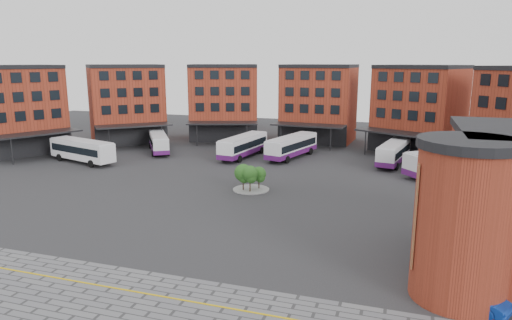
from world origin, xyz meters
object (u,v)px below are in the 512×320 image
(bus_d, at_px, (292,146))
(bus_e, at_px, (394,152))
(bus_b, at_px, (159,142))
(bus_c, at_px, (243,146))
(tree_island, at_px, (250,175))
(bus_a, at_px, (82,149))
(blue_car, at_px, (471,297))
(bus_f, at_px, (447,162))

(bus_d, bearing_deg, bus_e, 16.10)
(bus_b, bearing_deg, bus_c, -32.16)
(tree_island, bearing_deg, bus_b, 141.66)
(bus_b, bearing_deg, bus_d, -28.05)
(tree_island, distance_m, bus_b, 28.58)
(bus_a, height_order, bus_e, bus_a)
(bus_e, xyz_separation_m, blue_car, (5.85, -41.20, -1.04))
(tree_island, relative_size, bus_c, 0.35)
(bus_f, distance_m, blue_car, 35.58)
(bus_d, distance_m, blue_car, 46.25)
(bus_a, height_order, bus_c, bus_a)
(bus_c, bearing_deg, bus_b, -169.86)
(bus_c, distance_m, bus_f, 30.48)
(tree_island, bearing_deg, bus_d, 89.28)
(bus_c, relative_size, bus_f, 1.08)
(bus_c, distance_m, bus_d, 7.80)
(bus_d, relative_size, blue_car, 2.78)
(bus_b, relative_size, bus_d, 0.84)
(bus_a, distance_m, blue_car, 58.08)
(bus_d, bearing_deg, bus_a, -140.63)
(tree_island, xyz_separation_m, bus_b, (-22.42, 17.73, -0.20))
(bus_b, height_order, bus_f, bus_f)
(bus_e, height_order, bus_f, bus_f)
(bus_e, bearing_deg, tree_island, -117.33)
(bus_c, xyz_separation_m, bus_f, (30.28, -3.46, 0.05))
(bus_b, xyz_separation_m, blue_car, (44.21, -38.46, -0.94))
(bus_d, bearing_deg, bus_b, -158.79)
(bus_a, bearing_deg, bus_d, -49.21)
(bus_d, bearing_deg, bus_c, -150.79)
(bus_b, bearing_deg, tree_island, -72.57)
(bus_b, xyz_separation_m, bus_f, (45.39, -2.91, 0.23))
(bus_f, bearing_deg, tree_island, -96.50)
(bus_e, height_order, blue_car, bus_e)
(bus_a, height_order, bus_f, bus_f)
(tree_island, height_order, blue_car, tree_island)
(bus_e, xyz_separation_m, bus_f, (7.04, -5.66, 0.13))
(blue_car, bearing_deg, tree_island, 74.45)
(bus_c, bearing_deg, blue_car, -45.20)
(bus_c, bearing_deg, bus_d, 22.25)
(bus_c, bearing_deg, bus_e, 13.48)
(bus_f, bearing_deg, bus_a, -120.62)
(bus_b, relative_size, bus_e, 0.88)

